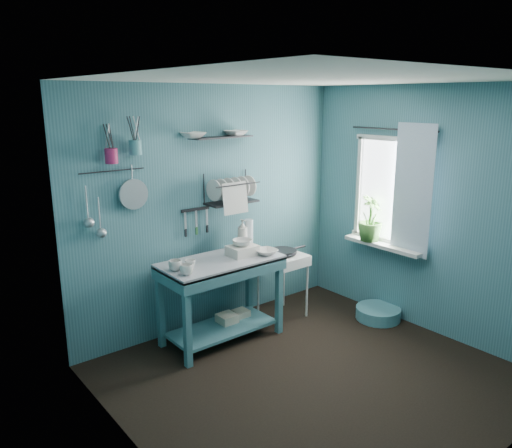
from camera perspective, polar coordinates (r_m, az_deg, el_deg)
floor at (r=4.58m, az=6.48°, el=-16.92°), size 3.20×3.20×0.00m
ceiling at (r=3.93m, az=7.53°, el=16.11°), size 3.20×3.20×0.00m
wall_back at (r=5.20m, az=-4.93°, el=1.82°), size 3.20×0.00×3.20m
wall_front at (r=3.28m, az=26.21°, el=-7.15°), size 3.20×0.00×3.20m
wall_left at (r=3.19m, az=-13.72°, el=-6.63°), size 0.00×3.00×3.00m
wall_right at (r=5.32m, az=19.11°, el=1.34°), size 0.00×3.00×3.00m
work_counter at (r=5.00m, az=-3.97°, el=-8.66°), size 1.20×0.62×0.84m
mug_left at (r=4.47m, az=-7.95°, el=-5.18°), size 0.12×0.12×0.10m
mug_mid at (r=4.60m, az=-7.53°, el=-4.63°), size 0.14×0.14×0.09m
mug_right at (r=4.59m, az=-9.21°, el=-4.70°), size 0.17×0.17×0.10m
wash_tub at (r=4.96m, az=-1.56°, el=-3.03°), size 0.28×0.22×0.10m
tub_bowl at (r=4.94m, az=-1.57°, el=-2.14°), size 0.20×0.19×0.06m
soap_bottle at (r=5.20m, az=-1.55°, el=-1.08°), size 0.11×0.12×0.30m
water_bottle at (r=5.28m, az=-0.82°, el=-0.96°), size 0.09×0.09×0.28m
counter_bowl at (r=4.99m, az=1.17°, el=-3.21°), size 0.22×0.22×0.05m
hotplate_stand at (r=5.55m, az=3.04°, el=-7.01°), size 0.51×0.51×0.71m
frying_pan at (r=5.43m, az=3.10°, el=-3.15°), size 0.30×0.30×0.03m
knife_strip at (r=5.05m, az=-6.94°, el=1.67°), size 0.32×0.03×0.03m
dish_rack at (r=5.14m, az=-2.80°, el=4.13°), size 0.56×0.27×0.32m
upper_shelf at (r=5.04m, az=-3.96°, el=9.87°), size 0.71×0.23×0.02m
shelf_bowl_left at (r=4.86m, az=-7.25°, el=10.80°), size 0.23×0.23×0.06m
shelf_bowl_right at (r=5.14m, az=-2.33°, el=11.11°), size 0.24×0.24×0.05m
utensil_cup_magenta at (r=4.52m, az=-16.21°, el=7.48°), size 0.11×0.11×0.13m
utensil_cup_teal at (r=4.60m, az=-13.63°, el=8.50°), size 0.11×0.11×0.13m
colander at (r=4.68m, az=-13.82°, el=3.32°), size 0.28×0.03×0.28m
ladle_outer at (r=4.53m, az=-18.79°, el=2.28°), size 0.01×0.01×0.30m
ladle_inner at (r=4.59m, az=-17.48°, el=1.11°), size 0.01×0.01×0.30m
hook_rail at (r=4.59m, az=-16.10°, el=5.86°), size 0.60×0.01×0.01m
window_glass at (r=5.52m, az=15.21°, el=3.67°), size 0.00×1.10×1.10m
windowsill at (r=5.59m, az=14.31°, el=-2.37°), size 0.16×0.95×0.04m
curtain at (r=5.29m, az=17.45°, el=3.63°), size 0.00×1.35×1.35m
curtain_rod at (r=5.41m, az=15.38°, el=10.41°), size 0.02×1.05×0.02m
potted_plant at (r=5.60m, az=12.97°, el=0.63°), size 0.35×0.35×0.50m
storage_tin_large at (r=5.22m, az=-3.32°, el=-11.37°), size 0.18×0.18×0.22m
storage_tin_small at (r=5.35m, az=-1.73°, el=-10.80°), size 0.15×0.15×0.20m
floor_basin at (r=5.73m, az=13.78°, el=-9.87°), size 0.49×0.49×0.13m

